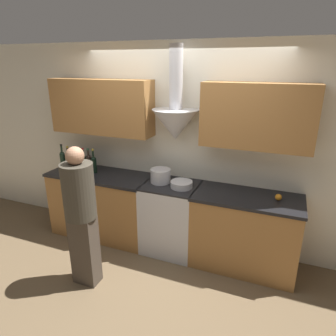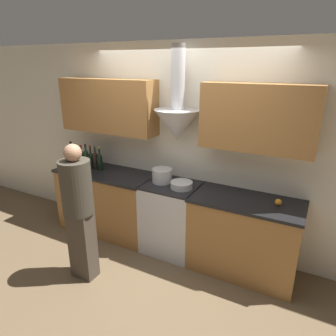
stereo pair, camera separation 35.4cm
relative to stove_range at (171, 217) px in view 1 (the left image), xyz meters
The scene contains 16 objects.
ground_plane 0.57m from the stove_range, 90.00° to the right, with size 12.00×12.00×0.00m, color brown.
wall_back 1.04m from the stove_range, 98.03° to the left, with size 8.40×0.57×2.60m.
counter_left 1.04m from the stove_range, behind, with size 1.43×0.62×0.92m.
counter_right 0.93m from the stove_range, ahead, with size 1.22×0.62×0.92m.
stove_range is the anchor object (origin of this frame).
wine_bottle_0 1.77m from the stove_range, behind, with size 0.07×0.07×0.35m.
wine_bottle_1 1.67m from the stove_range, behind, with size 0.07×0.07×0.33m.
wine_bottle_2 1.59m from the stove_range, behind, with size 0.07×0.07×0.32m.
wine_bottle_3 1.51m from the stove_range, behind, with size 0.07×0.07×0.34m.
wine_bottle_4 1.42m from the stove_range, behind, with size 0.07×0.07×0.33m.
wine_bottle_5 1.35m from the stove_range, behind, with size 0.07×0.07×0.33m.
wine_bottle_6 1.28m from the stove_range, behind, with size 0.08×0.08×0.34m.
stock_pot 0.56m from the stove_range, behind, with size 0.25×0.25×0.17m.
mixing_bowl 0.52m from the stove_range, 14.14° to the right, with size 0.27×0.27×0.08m.
orange_fruit 1.35m from the stove_range, ahead, with size 0.07×0.07×0.07m.
person_foreground_left 1.21m from the stove_range, 124.29° to the right, with size 0.33×0.33×1.58m.
Camera 1 is at (1.24, -2.87, 2.34)m, focal length 32.00 mm.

